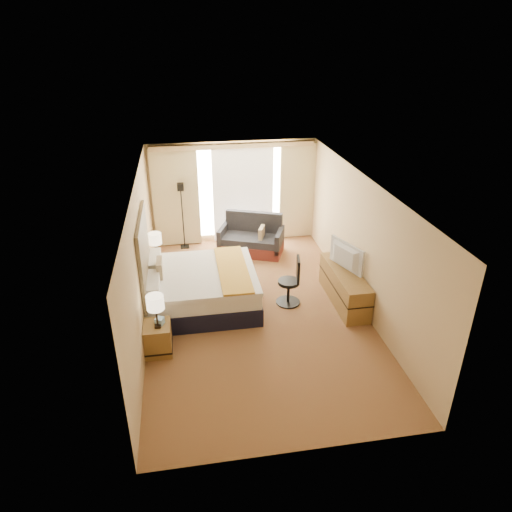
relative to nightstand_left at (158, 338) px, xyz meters
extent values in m
cube|color=maroon|center=(1.87, 1.05, -0.28)|extent=(4.20, 7.00, 0.02)
cube|color=white|center=(1.87, 1.05, 2.33)|extent=(4.20, 7.00, 0.02)
cube|color=tan|center=(1.87, 4.55, 1.02)|extent=(4.20, 0.02, 2.60)
cube|color=tan|center=(1.87, -2.45, 1.02)|extent=(4.20, 0.02, 2.60)
cube|color=tan|center=(-0.23, 1.05, 1.02)|extent=(0.02, 7.00, 2.60)
cube|color=tan|center=(3.97, 1.05, 1.02)|extent=(0.02, 7.00, 2.60)
cube|color=black|center=(-0.19, 1.25, 1.01)|extent=(0.06, 1.85, 1.50)
cube|color=olive|center=(0.00, 0.00, 0.00)|extent=(0.45, 0.52, 0.55)
cube|color=olive|center=(0.00, 2.50, 0.00)|extent=(0.45, 0.52, 0.55)
cube|color=olive|center=(3.70, 1.05, 0.07)|extent=(0.50, 1.80, 0.70)
cube|color=white|center=(2.12, 4.52, 1.04)|extent=(2.30, 0.02, 2.30)
cube|color=beige|center=(0.42, 4.43, 0.99)|extent=(1.15, 0.09, 2.50)
cube|color=beige|center=(3.52, 4.43, 0.99)|extent=(0.90, 0.09, 2.50)
cube|color=white|center=(2.12, 4.48, 0.99)|extent=(1.55, 0.04, 2.50)
cube|color=tan|center=(1.87, 4.39, 2.25)|extent=(4.00, 0.16, 0.12)
cube|color=black|center=(0.82, 1.40, -0.09)|extent=(2.20, 1.99, 0.37)
cube|color=white|center=(0.82, 1.40, 0.25)|extent=(2.14, 1.94, 0.31)
cube|color=white|center=(0.90, 1.40, 0.43)|extent=(2.01, 2.01, 0.07)
cube|color=gold|center=(1.47, 1.40, 0.48)|extent=(0.58, 2.01, 0.04)
cube|color=white|center=(-0.09, 0.92, 0.56)|extent=(0.29, 0.82, 0.19)
cube|color=white|center=(-0.09, 1.89, 0.56)|extent=(0.29, 0.82, 0.19)
cube|color=beige|center=(0.06, 1.40, 0.60)|extent=(0.10, 0.44, 0.38)
cube|color=maroon|center=(2.19, 3.65, -0.14)|extent=(1.74, 1.34, 0.28)
cube|color=#2A292E|center=(2.17, 3.60, 0.09)|extent=(1.58, 1.15, 0.18)
cube|color=#2A292E|center=(2.31, 3.96, 0.39)|extent=(1.39, 0.68, 0.61)
cube|color=#2A292E|center=(1.52, 3.91, 0.12)|extent=(0.41, 0.81, 0.50)
cube|color=#2A292E|center=(2.86, 3.38, 0.12)|extent=(0.41, 0.81, 0.50)
cube|color=beige|center=(2.43, 3.49, 0.28)|extent=(0.23, 0.39, 0.35)
cube|color=black|center=(0.55, 4.24, -0.26)|extent=(0.22, 0.22, 0.02)
cylinder|color=black|center=(0.55, 4.24, 0.51)|extent=(0.03, 0.03, 1.52)
cube|color=black|center=(0.55, 4.24, 1.34)|extent=(0.16, 0.16, 0.18)
cylinder|color=black|center=(2.57, 1.18, -0.26)|extent=(0.49, 0.49, 0.03)
cylinder|color=black|center=(2.57, 1.18, -0.02)|extent=(0.06, 0.06, 0.44)
cylinder|color=black|center=(2.57, 1.18, 0.21)|extent=(0.43, 0.43, 0.07)
cube|color=black|center=(2.74, 1.14, 0.49)|extent=(0.12, 0.40, 0.49)
cube|color=black|center=(0.03, -0.07, 0.30)|extent=(0.10, 0.10, 0.04)
cylinder|color=black|center=(0.03, -0.07, 0.50)|extent=(0.03, 0.03, 0.36)
cylinder|color=beige|center=(0.03, -0.07, 0.76)|extent=(0.29, 0.29, 0.25)
cube|color=black|center=(-0.06, 2.56, 0.30)|extent=(0.10, 0.10, 0.04)
cylinder|color=black|center=(-0.06, 2.56, 0.49)|extent=(0.03, 0.03, 0.35)
cylinder|color=beige|center=(-0.06, 2.56, 0.75)|extent=(0.28, 0.28, 0.24)
cube|color=#91C1E1|center=(0.06, 0.02, 0.33)|extent=(0.17, 0.17, 0.12)
cube|color=black|center=(0.09, 2.38, 0.31)|extent=(0.19, 0.17, 0.06)
imported|color=black|center=(3.65, 1.15, 0.70)|extent=(0.46, 0.94, 0.55)
camera|label=1|loc=(0.61, -6.57, 4.73)|focal=32.00mm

